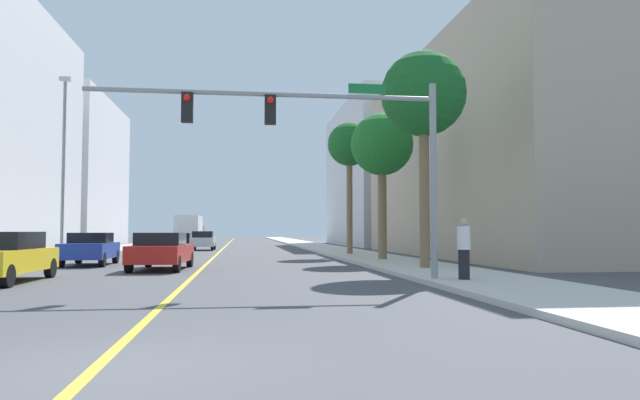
# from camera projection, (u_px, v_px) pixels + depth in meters

# --- Properties ---
(ground) EXTENTS (192.00, 192.00, 0.00)m
(ground) POSITION_uv_depth(u_px,v_px,m) (222.00, 250.00, 47.98)
(ground) COLOR #47474C
(sidewalk_left) EXTENTS (3.76, 168.00, 0.15)m
(sidewalk_left) POSITION_uv_depth(u_px,v_px,m) (112.00, 249.00, 46.83)
(sidewalk_left) COLOR #9E9B93
(sidewalk_left) RESTS_ON ground
(sidewalk_right) EXTENTS (3.76, 168.00, 0.15)m
(sidewalk_right) POSITION_uv_depth(u_px,v_px,m) (327.00, 248.00, 49.13)
(sidewalk_right) COLOR beige
(sidewalk_right) RESTS_ON ground
(lane_marking_center) EXTENTS (0.16, 144.00, 0.01)m
(lane_marking_center) POSITION_uv_depth(u_px,v_px,m) (222.00, 250.00, 47.98)
(lane_marking_center) COLOR yellow
(lane_marking_center) RESTS_ON ground
(building_left_far) EXTENTS (16.91, 19.60, 15.52)m
(building_left_far) POSITION_uv_depth(u_px,v_px,m) (29.00, 172.00, 62.14)
(building_left_far) COLOR silver
(building_left_far) RESTS_ON ground
(building_right_near) EXTENTS (13.32, 27.68, 12.50)m
(building_right_near) POSITION_uv_depth(u_px,v_px,m) (524.00, 155.00, 36.41)
(building_right_near) COLOR tan
(building_right_near) RESTS_ON ground
(building_right_far) EXTENTS (16.29, 23.38, 15.14)m
(building_right_far) POSITION_uv_depth(u_px,v_px,m) (414.00, 177.00, 64.92)
(building_right_far) COLOR silver
(building_right_far) RESTS_ON ground
(traffic_signal_mast) EXTENTS (10.04, 0.36, 5.75)m
(traffic_signal_mast) POSITION_uv_depth(u_px,v_px,m) (326.00, 132.00, 16.88)
(traffic_signal_mast) COLOR gray
(traffic_signal_mast) RESTS_ON sidewalk_right
(street_lamp) EXTENTS (0.56, 0.28, 9.18)m
(street_lamp) POSITION_uv_depth(u_px,v_px,m) (63.00, 159.00, 29.44)
(street_lamp) COLOR gray
(street_lamp) RESTS_ON sidewalk_left
(palm_near) EXTENTS (3.30, 3.30, 8.35)m
(palm_near) POSITION_uv_depth(u_px,v_px,m) (423.00, 96.00, 22.67)
(palm_near) COLOR brown
(palm_near) RESTS_ON sidewalk_right
(palm_mid) EXTENTS (3.15, 3.15, 7.33)m
(palm_mid) POSITION_uv_depth(u_px,v_px,m) (382.00, 146.00, 29.51)
(palm_mid) COLOR brown
(palm_mid) RESTS_ON sidewalk_right
(palm_far) EXTENTS (2.72, 2.72, 8.15)m
(palm_far) POSITION_uv_depth(u_px,v_px,m) (349.00, 147.00, 36.40)
(palm_far) COLOR brown
(palm_far) RESTS_ON sidewalk_right
(car_silver) EXTENTS (1.86, 3.86, 1.52)m
(car_silver) POSITION_uv_depth(u_px,v_px,m) (203.00, 241.00, 46.91)
(car_silver) COLOR #BCBCC1
(car_silver) RESTS_ON ground
(car_blue) EXTENTS (1.98, 4.15, 1.46)m
(car_blue) POSITION_uv_depth(u_px,v_px,m) (90.00, 248.00, 26.30)
(car_blue) COLOR #1E389E
(car_blue) RESTS_ON ground
(car_black) EXTENTS (1.87, 4.01, 1.36)m
(car_black) POSITION_uv_depth(u_px,v_px,m) (181.00, 240.00, 51.70)
(car_black) COLOR black
(car_black) RESTS_ON ground
(car_red) EXTENTS (2.15, 4.66, 1.47)m
(car_red) POSITION_uv_depth(u_px,v_px,m) (162.00, 251.00, 23.19)
(car_red) COLOR red
(car_red) RESTS_ON ground
(car_yellow) EXTENTS (1.79, 4.61, 1.51)m
(car_yellow) POSITION_uv_depth(u_px,v_px,m) (5.00, 256.00, 17.51)
(car_yellow) COLOR gold
(car_yellow) RESTS_ON ground
(car_gray) EXTENTS (1.95, 4.11, 1.41)m
(car_gray) POSITION_uv_depth(u_px,v_px,m) (159.00, 244.00, 36.64)
(car_gray) COLOR slate
(car_gray) RESTS_ON ground
(delivery_truck) EXTENTS (2.47, 8.43, 3.10)m
(delivery_truck) POSITION_uv_depth(u_px,v_px,m) (189.00, 230.00, 61.64)
(delivery_truck) COLOR red
(delivery_truck) RESTS_ON ground
(pedestrian) EXTENTS (0.38, 0.38, 1.76)m
(pedestrian) POSITION_uv_depth(u_px,v_px,m) (464.00, 249.00, 16.83)
(pedestrian) COLOR black
(pedestrian) RESTS_ON sidewalk_right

